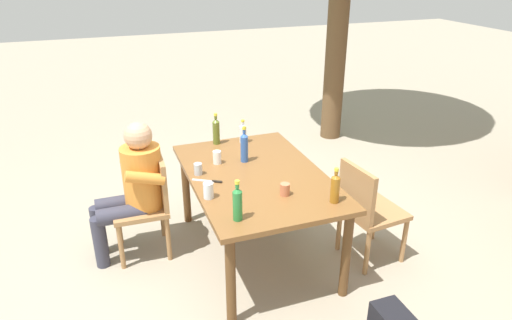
{
  "coord_description": "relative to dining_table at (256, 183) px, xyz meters",
  "views": [
    {
      "loc": [
        3.09,
        -1.12,
        2.37
      ],
      "look_at": [
        0.0,
        0.0,
        0.88
      ],
      "focal_mm": 32.17,
      "sensor_mm": 36.0,
      "label": 1
    }
  ],
  "objects": [
    {
      "name": "dining_table",
      "position": [
        0.0,
        0.0,
        0.0
      ],
      "size": [
        1.6,
        1.04,
        0.76
      ],
      "color": "brown",
      "rests_on": "ground_plane"
    },
    {
      "name": "table_knife",
      "position": [
        0.01,
        -0.39,
        0.09
      ],
      "size": [
        0.14,
        0.22,
        0.01
      ],
      "color": "silver",
      "rests_on": "dining_table"
    },
    {
      "name": "bottle_clear",
      "position": [
        -0.66,
        0.11,
        0.18
      ],
      "size": [
        0.06,
        0.06,
        0.22
      ],
      "color": "white",
      "rests_on": "dining_table"
    },
    {
      "name": "bottle_blue",
      "position": [
        -0.26,
        -0.01,
        0.22
      ],
      "size": [
        0.06,
        0.06,
        0.31
      ],
      "color": "#2D56A3",
      "rests_on": "dining_table"
    },
    {
      "name": "chair_near_left",
      "position": [
        -0.36,
        -0.82,
        -0.19
      ],
      "size": [
        0.45,
        0.45,
        0.87
      ],
      "color": "#A37547",
      "rests_on": "ground_plane"
    },
    {
      "name": "bottle_green",
      "position": [
        0.61,
        -0.35,
        0.21
      ],
      "size": [
        0.06,
        0.06,
        0.29
      ],
      "color": "#287A38",
      "rests_on": "dining_table"
    },
    {
      "name": "chair_far_right",
      "position": [
        0.37,
        0.82,
        -0.19
      ],
      "size": [
        0.48,
        0.48,
        0.87
      ],
      "color": "#A37547",
      "rests_on": "ground_plane"
    },
    {
      "name": "cup_steel",
      "position": [
        -0.15,
        -0.44,
        0.13
      ],
      "size": [
        0.07,
        0.07,
        0.09
      ],
      "primitive_type": "cylinder",
      "color": "#B2B7BC",
      "rests_on": "dining_table"
    },
    {
      "name": "bottle_amber",
      "position": [
        0.61,
        0.37,
        0.2
      ],
      "size": [
        0.06,
        0.06,
        0.27
      ],
      "color": "#996019",
      "rests_on": "dining_table"
    },
    {
      "name": "ground_plane",
      "position": [
        0.0,
        0.0,
        -0.68
      ],
      "size": [
        24.0,
        24.0,
        0.0
      ],
      "primitive_type": "plane",
      "color": "gray"
    },
    {
      "name": "cup_terracotta",
      "position": [
        0.4,
        0.08,
        0.13
      ],
      "size": [
        0.07,
        0.07,
        0.09
      ],
      "primitive_type": "cylinder",
      "color": "#BC6B47",
      "rests_on": "dining_table"
    },
    {
      "name": "bottle_olive",
      "position": [
        -0.72,
        -0.13,
        0.21
      ],
      "size": [
        0.06,
        0.06,
        0.29
      ],
      "color": "#566623",
      "rests_on": "dining_table"
    },
    {
      "name": "cup_glass",
      "position": [
        0.26,
        -0.45,
        0.15
      ],
      "size": [
        0.07,
        0.07,
        0.12
      ],
      "primitive_type": "cylinder",
      "color": "silver",
      "rests_on": "dining_table"
    },
    {
      "name": "person_in_white_shirt",
      "position": [
        -0.36,
        -0.93,
        -0.02
      ],
      "size": [
        0.47,
        0.61,
        1.18
      ],
      "color": "orange",
      "rests_on": "ground_plane"
    },
    {
      "name": "cup_white",
      "position": [
        -0.3,
        -0.24,
        0.14
      ],
      "size": [
        0.07,
        0.07,
        0.11
      ],
      "primitive_type": "cylinder",
      "color": "white",
      "rests_on": "dining_table"
    }
  ]
}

